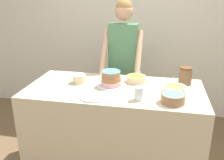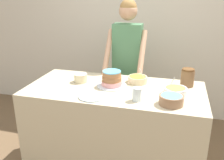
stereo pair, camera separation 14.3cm
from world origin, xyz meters
name	(u,v)px [view 1 (the left image)]	position (x,y,z in m)	size (l,w,h in m)	color
wall_back	(133,27)	(0.00, 1.86, 1.30)	(10.00, 0.05, 2.60)	beige
counter	(114,130)	(0.00, 0.40, 0.46)	(1.68, 0.80, 0.93)	#C6B793
person_baker	(123,56)	(-0.02, 1.07, 1.08)	(0.45, 0.47, 1.72)	#2D2D38
cake	(111,79)	(-0.04, 0.44, 1.00)	(0.29, 0.29, 0.15)	silver
frosting_bowl_blue	(173,98)	(0.53, 0.16, 0.97)	(0.20, 0.20, 0.08)	#936B4C
frosting_bowl_white	(79,78)	(-0.37, 0.47, 0.97)	(0.13, 0.13, 0.09)	beige
frosting_bowl_orange	(136,79)	(0.18, 0.60, 0.96)	(0.19, 0.19, 0.17)	beige
frosting_bowl_yellow	(175,89)	(0.56, 0.40, 0.96)	(0.21, 0.21, 0.13)	white
drinking_glass	(139,94)	(0.25, 0.17, 0.99)	(0.08, 0.08, 0.12)	silver
ceramic_plate	(93,97)	(-0.14, 0.14, 0.93)	(0.24, 0.24, 0.01)	silver
stoneware_jar	(185,76)	(0.66, 0.63, 1.01)	(0.13, 0.13, 0.17)	brown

